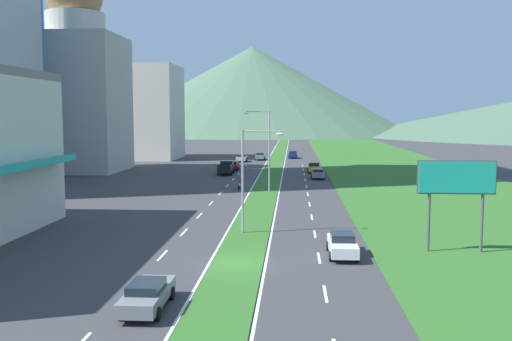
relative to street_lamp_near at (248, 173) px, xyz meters
name	(u,v)px	position (x,y,z in m)	size (l,w,h in m)	color
ground_plane	(237,264)	(0.07, -9.09, -4.73)	(600.00, 600.00, 0.00)	#38383A
grass_median	(273,169)	(0.07, 50.91, -4.70)	(3.20, 240.00, 0.06)	#2D6023
grass_verge_right	(398,170)	(20.67, 50.91, -4.70)	(24.00, 240.00, 0.06)	#2D6023
lane_dash_left_2	(131,290)	(-5.03, -14.50, -4.73)	(0.16, 2.80, 0.01)	silver
lane_dash_left_3	(163,255)	(-5.03, -7.21, -4.73)	(0.16, 2.80, 0.01)	silver
lane_dash_left_4	(184,232)	(-5.03, 0.08, -4.73)	(0.16, 2.80, 0.01)	silver
lane_dash_left_5	(199,216)	(-5.03, 7.38, -4.73)	(0.16, 2.80, 0.01)	silver
lane_dash_left_6	(211,203)	(-5.03, 14.67, -4.73)	(0.16, 2.80, 0.01)	silver
lane_dash_left_7	(220,193)	(-5.03, 21.96, -4.73)	(0.16, 2.80, 0.01)	silver
lane_dash_left_8	(227,186)	(-5.03, 29.25, -4.73)	(0.16, 2.80, 0.01)	silver
lane_dash_left_9	(233,179)	(-5.03, 36.54, -4.73)	(0.16, 2.80, 0.01)	silver
lane_dash_left_10	(238,174)	(-5.03, 43.84, -4.73)	(0.16, 2.80, 0.01)	silver
lane_dash_left_11	(243,169)	(-5.03, 51.13, -4.73)	(0.16, 2.80, 0.01)	silver
lane_dash_left_12	(246,165)	(-5.03, 58.42, -4.73)	(0.16, 2.80, 0.01)	silver
lane_dash_right_2	(325,294)	(5.17, -14.50, -4.73)	(0.16, 2.80, 0.01)	silver
lane_dash_right_3	(319,258)	(5.17, -7.21, -4.73)	(0.16, 2.80, 0.01)	silver
lane_dash_right_4	(315,234)	(5.17, 0.08, -4.73)	(0.16, 2.80, 0.01)	silver
lane_dash_right_5	(312,217)	(5.17, 7.38, -4.73)	(0.16, 2.80, 0.01)	silver
lane_dash_right_6	(310,204)	(5.17, 14.67, -4.73)	(0.16, 2.80, 0.01)	silver
lane_dash_right_7	(308,194)	(5.17, 21.96, -4.73)	(0.16, 2.80, 0.01)	silver
lane_dash_right_8	(306,186)	(5.17, 29.25, -4.73)	(0.16, 2.80, 0.01)	silver
lane_dash_right_9	(305,180)	(5.17, 36.54, -4.73)	(0.16, 2.80, 0.01)	silver
lane_dash_right_10	(304,174)	(5.17, 43.84, -4.73)	(0.16, 2.80, 0.01)	silver
lane_dash_right_11	(303,170)	(5.17, 51.13, -4.73)	(0.16, 2.80, 0.01)	silver
lane_dash_right_12	(303,166)	(5.17, 58.42, -4.73)	(0.16, 2.80, 0.01)	silver
edge_line_median_left	(262,170)	(-1.68, 50.91, -4.73)	(0.16, 240.00, 0.01)	silver
edge_line_median_right	(283,170)	(1.82, 50.91, -4.73)	(0.16, 240.00, 0.01)	silver
domed_building	(77,86)	(-31.42, 47.02, 9.06)	(14.15, 14.15, 32.37)	#B7B2A8
midrise_colored	(142,112)	(-28.11, 73.35, 4.89)	(15.19, 15.19, 19.24)	beige
hill_far_left	(116,101)	(-94.13, 264.93, 11.88)	(215.25, 215.25, 33.23)	#516B56
hill_far_center	(252,90)	(-17.08, 238.14, 16.46)	(155.77, 155.77, 42.39)	#47664C
street_lamp_near	(248,173)	(0.00, 0.00, 0.00)	(3.21, 0.41, 8.06)	#99999E
street_lamp_mid	(267,145)	(0.31, 23.75, 0.83)	(3.08, 0.30, 9.68)	#99999E
billboard_roadside	(457,183)	(14.26, -5.16, -0.02)	(5.15, 0.28, 6.18)	#4C4C51
car_0	(233,165)	(-6.51, 49.55, -3.94)	(1.85, 4.44, 1.55)	maroon
car_1	(318,173)	(7.02, 38.37, -4.00)	(1.92, 4.60, 1.38)	slate
car_2	(260,156)	(-3.24, 71.13, -3.96)	(1.89, 4.72, 1.50)	slate
car_3	(147,294)	(-3.37, -17.40, -4.01)	(1.87, 4.76, 1.38)	slate
car_4	(342,244)	(6.71, -6.52, -3.97)	(1.87, 4.66, 1.48)	silver
car_5	(242,158)	(-6.60, 66.47, -3.97)	(2.02, 4.34, 1.49)	#B2B2B7
car_6	(314,168)	(6.78, 46.74, -3.94)	(2.02, 4.04, 1.58)	yellow
car_7	(293,155)	(3.39, 76.09, -3.95)	(1.88, 4.08, 1.55)	navy
pickup_truck_0	(226,168)	(-6.88, 43.48, -3.75)	(2.18, 5.40, 2.00)	black
motorcycle_rider	(239,183)	(-3.17, 25.88, -3.99)	(0.36, 2.00, 1.80)	black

